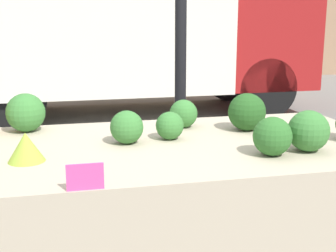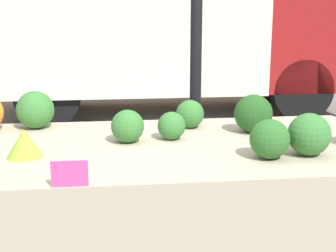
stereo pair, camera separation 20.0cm
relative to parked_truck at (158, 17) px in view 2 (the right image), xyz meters
The scene contains 12 objects.
tent_pole 3.88m from the parked_truck, 92.43° to the right, with size 0.07×0.07×2.33m.
parked_truck is the anchor object (origin of this frame).
market_table 4.87m from the parked_truck, 95.25° to the right, with size 1.96×0.98×0.83m.
romanesco_head 5.00m from the parked_truck, 101.87° to the right, with size 0.14×0.14×0.11m.
broccoli_head_0 5.00m from the parked_truck, 88.95° to the right, with size 0.17×0.17×0.17m.
broccoli_head_1 5.02m from the parked_truck, 90.89° to the right, with size 0.16×0.16×0.16m.
broccoli_head_2 4.52m from the parked_truck, 103.55° to the right, with size 0.18×0.18×0.18m.
broccoli_head_3 4.71m from the parked_truck, 95.10° to the right, with size 0.13×0.13×0.13m.
broccoli_head_4 4.60m from the parked_truck, 90.19° to the right, with size 0.18×0.18×0.18m.
broccoli_head_5 4.76m from the parked_truck, 97.45° to the right, with size 0.14×0.14×0.14m.
broccoli_head_7 4.49m from the parked_truck, 93.81° to the right, with size 0.14×0.14×0.14m.
price_sign 5.31m from the parked_truck, 98.93° to the right, with size 0.12×0.01×0.09m.
Camera 2 is at (-0.24, -1.94, 1.37)m, focal length 50.00 mm.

